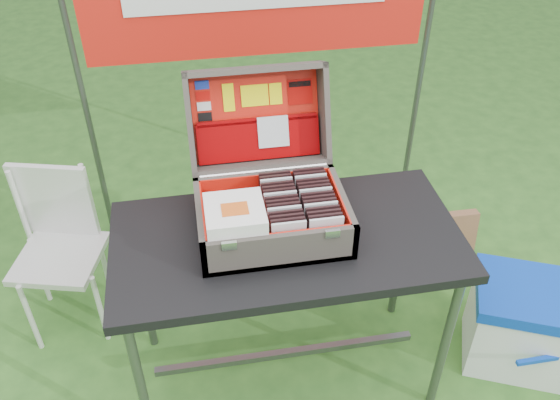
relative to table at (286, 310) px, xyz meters
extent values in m
plane|color=#2D5C21|center=(0.06, -0.02, -0.40)|extent=(80.00, 80.00, 0.00)
cube|color=black|center=(0.00, 0.00, 0.38)|extent=(1.28, 0.64, 0.04)
cylinder|color=#59595B|center=(-0.58, -0.26, -0.02)|extent=(0.04, 0.04, 0.76)
cylinder|color=#59595B|center=(0.58, -0.26, -0.02)|extent=(0.04, 0.04, 0.76)
cylinder|color=#59595B|center=(-0.58, 0.26, -0.02)|extent=(0.04, 0.04, 0.76)
cylinder|color=#59595B|center=(0.58, 0.26, -0.02)|extent=(0.04, 0.04, 0.76)
cube|color=#59595B|center=(0.00, 0.00, -0.28)|extent=(1.12, 0.03, 0.03)
cube|color=#49443E|center=(-0.05, 0.03, 0.41)|extent=(0.53, 0.38, 0.02)
cube|color=#49443E|center=(-0.05, -0.15, 0.47)|extent=(0.53, 0.02, 0.14)
cube|color=#49443E|center=(-0.05, 0.21, 0.47)|extent=(0.53, 0.02, 0.14)
cube|color=#49443E|center=(-0.31, 0.03, 0.47)|extent=(0.02, 0.38, 0.14)
cube|color=#49443E|center=(0.21, 0.03, 0.47)|extent=(0.02, 0.38, 0.14)
cube|color=red|center=(-0.05, 0.03, 0.42)|extent=(0.49, 0.34, 0.01)
cube|color=silver|center=(-0.22, -0.16, 0.53)|extent=(0.05, 0.01, 0.03)
cube|color=silver|center=(0.12, -0.16, 0.53)|extent=(0.05, 0.01, 0.03)
cylinder|color=silver|center=(-0.05, 0.22, 0.54)|extent=(0.48, 0.02, 0.02)
cube|color=#49443E|center=(-0.05, 0.42, 0.67)|extent=(0.53, 0.16, 0.36)
cube|color=#49443E|center=(-0.05, 0.43, 0.86)|extent=(0.53, 0.14, 0.07)
cube|color=#49443E|center=(-0.05, 0.29, 0.52)|extent=(0.53, 0.14, 0.07)
cube|color=#49443E|center=(-0.31, 0.36, 0.69)|extent=(0.02, 0.28, 0.41)
cube|color=#49443E|center=(0.21, 0.36, 0.69)|extent=(0.02, 0.28, 0.41)
cube|color=red|center=(-0.05, 0.40, 0.67)|extent=(0.49, 0.13, 0.31)
cube|color=red|center=(-0.05, -0.14, 0.48)|extent=(0.49, 0.01, 0.12)
cube|color=red|center=(-0.05, 0.20, 0.48)|extent=(0.49, 0.01, 0.12)
cube|color=red|center=(-0.29, 0.03, 0.48)|extent=(0.01, 0.34, 0.12)
cube|color=red|center=(0.19, 0.03, 0.48)|extent=(0.01, 0.34, 0.12)
cube|color=#820002|center=(-0.05, 0.35, 0.60)|extent=(0.47, 0.09, 0.15)
cube|color=#820002|center=(-0.05, 0.38, 0.67)|extent=(0.46, 0.03, 0.03)
cube|color=silver|center=(0.01, 0.35, 0.63)|extent=(0.12, 0.05, 0.11)
cube|color=#1933B2|center=(-0.24, 0.45, 0.80)|extent=(0.05, 0.01, 0.03)
cube|color=#C60904|center=(-0.24, 0.43, 0.76)|extent=(0.05, 0.01, 0.03)
cube|color=white|center=(-0.24, 0.42, 0.73)|extent=(0.05, 0.01, 0.03)
cube|color=black|center=(-0.24, 0.40, 0.69)|extent=(0.05, 0.01, 0.03)
cube|color=#F4EE09|center=(-0.15, 0.43, 0.75)|extent=(0.04, 0.04, 0.10)
cube|color=#F4EE09|center=(-0.05, 0.43, 0.75)|extent=(0.11, 0.03, 0.08)
cube|color=#F4EE09|center=(0.03, 0.43, 0.75)|extent=(0.05, 0.03, 0.08)
cube|color=#C60904|center=(0.13, 0.43, 0.75)|extent=(0.10, 0.04, 0.09)
cube|color=black|center=(0.13, 0.44, 0.78)|extent=(0.09, 0.01, 0.02)
cube|color=silver|center=(-0.02, -0.11, 0.49)|extent=(0.12, 0.01, 0.14)
cube|color=black|center=(-0.02, -0.09, 0.49)|extent=(0.12, 0.01, 0.14)
cube|color=black|center=(-0.02, -0.07, 0.49)|extent=(0.12, 0.01, 0.14)
cube|color=black|center=(-0.02, -0.05, 0.49)|extent=(0.12, 0.01, 0.14)
cube|color=silver|center=(-0.02, -0.03, 0.49)|extent=(0.12, 0.01, 0.14)
cube|color=black|center=(-0.02, -0.01, 0.49)|extent=(0.12, 0.01, 0.14)
cube|color=black|center=(-0.02, 0.01, 0.49)|extent=(0.12, 0.01, 0.14)
cube|color=black|center=(-0.02, 0.03, 0.49)|extent=(0.12, 0.01, 0.14)
cube|color=silver|center=(-0.02, 0.05, 0.49)|extent=(0.12, 0.01, 0.14)
cube|color=black|center=(-0.02, 0.07, 0.49)|extent=(0.12, 0.01, 0.14)
cube|color=black|center=(-0.02, 0.10, 0.49)|extent=(0.12, 0.01, 0.14)
cube|color=black|center=(-0.02, 0.12, 0.49)|extent=(0.12, 0.01, 0.14)
cube|color=silver|center=(-0.02, 0.14, 0.49)|extent=(0.12, 0.01, 0.14)
cube|color=black|center=(-0.02, 0.16, 0.49)|extent=(0.12, 0.01, 0.14)
cube|color=black|center=(-0.02, 0.18, 0.49)|extent=(0.12, 0.01, 0.14)
cube|color=silver|center=(0.11, -0.11, 0.49)|extent=(0.12, 0.01, 0.14)
cube|color=black|center=(0.11, -0.09, 0.49)|extent=(0.12, 0.01, 0.14)
cube|color=black|center=(0.11, -0.07, 0.49)|extent=(0.12, 0.01, 0.14)
cube|color=black|center=(0.11, -0.05, 0.49)|extent=(0.12, 0.01, 0.14)
cube|color=silver|center=(0.11, -0.03, 0.49)|extent=(0.12, 0.01, 0.14)
cube|color=black|center=(0.11, -0.01, 0.49)|extent=(0.12, 0.01, 0.14)
cube|color=black|center=(0.11, 0.01, 0.49)|extent=(0.12, 0.01, 0.14)
cube|color=black|center=(0.11, 0.03, 0.49)|extent=(0.12, 0.01, 0.14)
cube|color=silver|center=(0.11, 0.05, 0.49)|extent=(0.12, 0.01, 0.14)
cube|color=black|center=(0.11, 0.07, 0.49)|extent=(0.12, 0.01, 0.14)
cube|color=black|center=(0.11, 0.10, 0.49)|extent=(0.12, 0.01, 0.14)
cube|color=black|center=(0.11, 0.12, 0.49)|extent=(0.12, 0.01, 0.14)
cube|color=silver|center=(0.11, 0.14, 0.49)|extent=(0.12, 0.01, 0.14)
cube|color=black|center=(0.11, 0.16, 0.49)|extent=(0.12, 0.01, 0.14)
cube|color=black|center=(0.11, 0.18, 0.49)|extent=(0.12, 0.01, 0.14)
cube|color=white|center=(-0.19, -0.04, 0.54)|extent=(0.20, 0.20, 0.00)
cube|color=white|center=(-0.19, -0.04, 0.55)|extent=(0.20, 0.20, 0.00)
cube|color=white|center=(-0.19, -0.04, 0.55)|extent=(0.20, 0.20, 0.00)
cube|color=white|center=(-0.19, -0.04, 0.56)|extent=(0.20, 0.20, 0.00)
cube|color=white|center=(-0.19, -0.04, 0.56)|extent=(0.20, 0.20, 0.00)
cube|color=white|center=(-0.19, -0.04, 0.57)|extent=(0.20, 0.20, 0.00)
cube|color=white|center=(-0.19, -0.04, 0.57)|extent=(0.20, 0.20, 0.00)
cube|color=white|center=(-0.19, -0.04, 0.58)|extent=(0.20, 0.20, 0.00)
cube|color=white|center=(-0.19, -0.04, 0.58)|extent=(0.20, 0.20, 0.00)
cube|color=white|center=(-0.19, -0.04, 0.59)|extent=(0.20, 0.20, 0.00)
cube|color=#D85919|center=(-0.19, -0.05, 0.59)|extent=(0.09, 0.07, 0.00)
cube|color=white|center=(1.04, -0.10, -0.22)|extent=(0.55, 0.49, 0.36)
cube|color=#0A3CBC|center=(1.04, -0.10, -0.01)|extent=(0.58, 0.52, 0.06)
cube|color=#0A3CBC|center=(1.04, -0.29, -0.17)|extent=(0.28, 0.02, 0.02)
cube|color=silver|center=(-0.94, 0.47, 0.00)|extent=(0.43, 0.43, 0.03)
cube|color=silver|center=(-0.94, 0.64, 0.20)|extent=(0.35, 0.12, 0.37)
cylinder|color=silver|center=(-1.09, 0.32, -0.20)|extent=(0.02, 0.02, 0.40)
cylinder|color=silver|center=(-0.79, 0.32, -0.20)|extent=(0.02, 0.02, 0.40)
cylinder|color=silver|center=(-1.09, 0.62, -0.20)|extent=(0.02, 0.02, 0.40)
cylinder|color=silver|center=(-0.79, 0.62, -0.20)|extent=(0.02, 0.02, 0.40)
cylinder|color=silver|center=(-1.09, 0.64, 0.19)|extent=(0.02, 0.02, 0.37)
cylinder|color=silver|center=(-0.79, 0.64, 0.19)|extent=(0.02, 0.02, 0.37)
cube|color=brown|center=(0.90, 0.49, -0.22)|extent=(0.34, 0.11, 0.36)
cylinder|color=#59595B|center=(-0.79, 1.08, 0.45)|extent=(0.03, 0.03, 1.70)
cylinder|color=#59595B|center=(0.91, 1.08, 0.45)|extent=(0.03, 0.03, 1.70)
camera|label=1|loc=(-0.30, -1.58, 1.83)|focal=38.00mm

